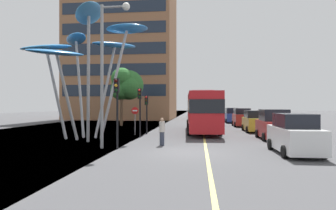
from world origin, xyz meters
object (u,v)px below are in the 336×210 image
at_px(car_parked_near, 294,135).
at_px(no_entry_sign, 135,116).
at_px(car_parked_far, 254,122).
at_px(leaf_sculpture, 86,46).
at_px(red_bus, 202,110).
at_px(car_parked_mid, 274,125).
at_px(car_side_street, 242,118).
at_px(street_lamp, 108,57).
at_px(traffic_light_kerb_far, 140,102).
at_px(pedestrian, 162,132).
at_px(traffic_light_kerb_near, 117,98).
at_px(car_far_side, 232,116).
at_px(traffic_light_island_mid, 147,106).

bearing_deg(car_parked_near, no_entry_sign, 140.71).
bearing_deg(car_parked_far, leaf_sculpture, -152.10).
distance_m(red_bus, car_parked_mid, 7.37).
relative_size(car_parked_near, car_parked_far, 1.06).
xyz_separation_m(car_side_street, street_lamp, (-10.19, -18.13, 4.25)).
bearing_deg(car_parked_near, traffic_light_kerb_far, 146.08).
xyz_separation_m(car_parked_near, car_parked_mid, (0.55, 6.14, 0.05)).
height_order(car_parked_mid, car_parked_far, car_parked_mid).
xyz_separation_m(street_lamp, pedestrian, (2.92, 1.53, -4.40)).
relative_size(car_parked_near, pedestrian, 2.51).
xyz_separation_m(car_parked_near, no_entry_sign, (-10.19, 8.34, 0.59)).
distance_m(leaf_sculpture, car_side_street, 20.04).
height_order(traffic_light_kerb_near, car_parked_near, traffic_light_kerb_near).
height_order(car_parked_far, car_side_street, car_side_street).
height_order(car_far_side, no_entry_sign, no_entry_sign).
bearing_deg(car_parked_near, car_parked_far, 88.42).
bearing_deg(red_bus, traffic_light_kerb_near, -114.14).
xyz_separation_m(traffic_light_kerb_near, pedestrian, (2.33, 1.78, -2.02)).
bearing_deg(car_parked_far, car_side_street, 91.37).
height_order(car_side_street, pedestrian, car_side_street).
relative_size(traffic_light_kerb_near, car_far_side, 0.95).
relative_size(red_bus, no_entry_sign, 5.02).
height_order(car_parked_mid, car_side_street, car_parked_mid).
xyz_separation_m(red_bus, traffic_light_kerb_near, (-4.89, -10.92, 0.79)).
bearing_deg(pedestrian, leaf_sculpture, 155.21).
bearing_deg(street_lamp, traffic_light_kerb_far, 83.14).
relative_size(car_parked_mid, car_side_street, 1.00).
distance_m(red_bus, car_far_side, 15.18).
xyz_separation_m(red_bus, car_parked_far, (4.87, 0.74, -1.14)).
height_order(car_parked_mid, car_far_side, car_parked_mid).
bearing_deg(no_entry_sign, car_far_side, 60.29).
distance_m(car_side_street, car_far_side, 7.06).
bearing_deg(leaf_sculpture, car_far_side, 58.25).
bearing_deg(leaf_sculpture, traffic_light_island_mid, 45.24).
bearing_deg(no_entry_sign, leaf_sculpture, -131.03).
xyz_separation_m(traffic_light_kerb_near, no_entry_sign, (-0.77, 7.89, -1.31)).
relative_size(traffic_light_kerb_near, traffic_light_kerb_far, 1.06).
bearing_deg(no_entry_sign, car_side_street, 45.32).
bearing_deg(traffic_light_kerb_far, traffic_light_island_mid, 88.85).
distance_m(leaf_sculpture, car_parked_mid, 14.89).
bearing_deg(leaf_sculpture, traffic_light_kerb_far, 18.93).
bearing_deg(street_lamp, red_bus, 62.79).
height_order(traffic_light_kerb_far, car_parked_near, traffic_light_kerb_far).
bearing_deg(pedestrian, car_parked_far, 53.06).
distance_m(traffic_light_kerb_far, car_parked_far, 11.44).
relative_size(traffic_light_kerb_near, no_entry_sign, 1.71).
relative_size(leaf_sculpture, traffic_light_kerb_far, 2.51).
bearing_deg(traffic_light_kerb_near, red_bus, 65.86).
relative_size(red_bus, traffic_light_kerb_far, 3.10).
height_order(traffic_light_kerb_near, car_parked_mid, traffic_light_kerb_near).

